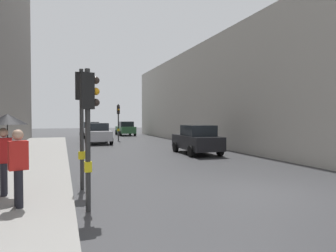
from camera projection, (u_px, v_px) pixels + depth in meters
The scene contains 12 objects.
ground_plane at pixel (257, 192), 8.82m from camera, with size 120.00×120.00×0.00m, color #38383A.
sidewalk_kerb at pixel (25, 170), 12.19m from camera, with size 3.39×40.00×0.16m, color gray.
building_facade_right at pixel (249, 97), 28.06m from camera, with size 12.00×33.88×8.26m, color #B2ADA3.
traffic_light_far_median at pixel (118, 116), 28.68m from camera, with size 0.24×0.43×3.52m.
traffic_light_near_left at pixel (89, 113), 6.96m from camera, with size 0.43×0.25×3.33m.
traffic_light_near_right at pixel (82, 107), 9.12m from camera, with size 0.45×0.34×3.68m.
car_dark_suv at pixel (197, 140), 18.20m from camera, with size 2.14×4.26×1.76m.
car_silver_hatchback at pixel (98, 133), 25.64m from camera, with size 2.06×4.22×1.76m.
car_green_estate at pixel (126, 128), 37.59m from camera, with size 2.06×4.22×1.76m.
car_white_compact at pixel (91, 130), 33.26m from camera, with size 2.24×4.31×1.76m.
pedestrian_with_umbrella at pixel (6, 131), 7.83m from camera, with size 1.00×1.00×2.14m.
pedestrian_in_red_jacket at pixel (18, 165), 6.79m from camera, with size 0.46×0.36×1.77m.
Camera 1 is at (-5.41, -7.39, 2.19)m, focal length 31.98 mm.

